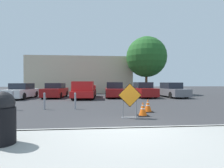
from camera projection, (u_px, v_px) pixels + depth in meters
The scene contains 18 objects.
ground_plane at pixel (107, 100), 15.37m from camera, with size 96.00×96.00×0.00m, color #333335.
sidewalk_strip at pixel (138, 148), 3.89m from camera, with size 26.94×3.06×0.14m.
curb_lip at pixel (126, 130), 5.41m from camera, with size 26.94×0.20×0.14m.
road_closed_sign at pixel (130, 99), 7.57m from camera, with size 1.04×0.20×1.50m.
traffic_cone_nearest at pixel (143, 109), 8.03m from camera, with size 0.51×0.51×0.66m.
traffic_cone_second at pixel (148, 106), 9.08m from camera, with size 0.52×0.52×0.68m.
parked_car_nearest at pixel (22, 91), 16.70m from camera, with size 1.98×4.59×1.46m.
parked_car_second at pixel (55, 91), 17.64m from camera, with size 2.01×4.17×1.47m.
pickup_truck at pixel (84, 91), 16.86m from camera, with size 2.23×5.60×1.62m.
parked_car_third at pixel (114, 90), 18.03m from camera, with size 2.01×4.47×1.56m.
parked_car_fourth at pixel (143, 90), 18.12m from camera, with size 2.00×4.36×1.55m.
parked_car_fifth at pixel (171, 90), 18.26m from camera, with size 2.03×4.71×1.52m.
trash_bin at pixel (2, 117), 3.96m from camera, with size 0.57×0.57×1.20m.
bollard_nearest at pixel (75, 100), 10.06m from camera, with size 0.12×0.12×0.95m.
bollard_second at pixel (44, 101), 9.90m from camera, with size 0.12×0.12×0.96m.
bollard_third at pixel (13, 100), 9.74m from camera, with size 0.12×0.12×1.08m.
building_facade_backdrop at pixel (81, 75), 26.15m from camera, with size 14.65×5.00×5.18m.
street_tree_behind_lot at pixel (146, 57), 22.98m from camera, with size 5.31×5.31×7.54m.
Camera 1 is at (-0.93, -5.34, 1.55)m, focal length 28.00 mm.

